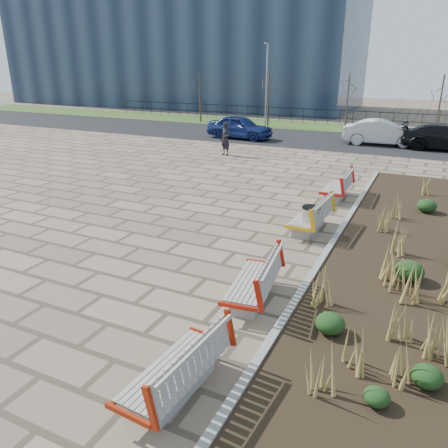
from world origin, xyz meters
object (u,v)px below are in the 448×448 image
at_px(bench_b, 252,279).
at_px(lamp_west, 266,86).
at_px(car_blue, 240,127).
at_px(car_silver, 382,133).
at_px(bench_c, 309,215).
at_px(bench_d, 336,185).
at_px(pedestrian, 225,139).
at_px(bench_a, 173,366).
at_px(car_black, 447,137).
at_px(litter_bin, 310,222).

bearing_deg(bench_b, lamp_west, 102.69).
relative_size(car_blue, car_silver, 0.96).
height_order(bench_c, car_blue, car_blue).
height_order(bench_b, car_silver, car_silver).
bearing_deg(bench_d, bench_c, -90.37).
bearing_deg(pedestrian, lamp_west, 122.38).
distance_m(bench_c, lamp_west, 22.31).
bearing_deg(bench_b, bench_a, -97.28).
relative_size(car_silver, car_black, 0.91).
distance_m(bench_b, car_black, 20.74).
bearing_deg(car_silver, pedestrian, 128.71).
bearing_deg(bench_c, car_blue, 123.50).
xyz_separation_m(bench_a, pedestrian, (-7.14, 16.80, 0.39)).
distance_m(pedestrian, car_blue, 5.54).
xyz_separation_m(bench_d, lamp_west, (-9.00, 16.53, 2.54)).
bearing_deg(bench_d, car_black, 72.83).
bearing_deg(pedestrian, bench_d, -14.48).
bearing_deg(bench_c, litter_bin, -66.74).
height_order(car_blue, car_black, car_blue).
distance_m(bench_c, car_silver, 16.05).
relative_size(bench_d, car_black, 0.42).
bearing_deg(bench_c, lamp_west, 116.71).
height_order(bench_a, car_blue, car_blue).
xyz_separation_m(bench_a, bench_c, (0.00, 7.63, 0.00)).
height_order(bench_d, car_silver, car_silver).
bearing_deg(car_silver, bench_d, 174.73).
xyz_separation_m(bench_a, car_blue, (-8.63, 22.13, 0.26)).
distance_m(bench_b, car_silver, 20.57).
bearing_deg(bench_d, litter_bin, -88.46).
bearing_deg(bench_d, bench_b, -90.37).
height_order(pedestrian, car_silver, pedestrian).
height_order(bench_a, car_silver, car_silver).
distance_m(bench_b, bench_c, 4.52).
relative_size(pedestrian, car_blue, 0.41).
height_order(bench_c, pedestrian, pedestrian).
height_order(bench_a, bench_b, same).
height_order(bench_a, lamp_west, lamp_west).
distance_m(bench_b, lamp_west, 26.49).
relative_size(bench_b, lamp_west, 0.35).
height_order(bench_c, bench_d, same).
xyz_separation_m(car_silver, lamp_west, (-9.10, 4.21, 2.27)).
relative_size(bench_b, bench_c, 1.00).
bearing_deg(pedestrian, bench_c, -29.27).
distance_m(bench_a, litter_bin, 7.27).
relative_size(pedestrian, car_black, 0.36).
distance_m(car_blue, car_black, 12.38).
height_order(litter_bin, lamp_west, lamp_west).
relative_size(car_black, lamp_west, 0.83).
xyz_separation_m(bench_d, car_black, (3.67, 12.15, 0.24)).
distance_m(litter_bin, car_blue, 17.26).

